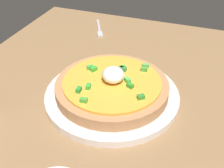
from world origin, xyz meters
TOP-DOWN VIEW (x-y plane):
  - dining_table at (0.00, 0.00)cm, footprint 90.05×64.00cm
  - plate at (5.19, -3.24)cm, footprint 26.08×26.08cm
  - pizza at (5.19, -3.25)cm, footprint 21.78×21.78cm
  - fork at (33.11, 10.79)cm, footprint 10.38×5.80cm

SIDE VIEW (x-z plane):
  - dining_table at x=0.00cm, z-range 0.00..2.22cm
  - fork at x=33.11cm, z-range 2.22..2.72cm
  - plate at x=5.19cm, z-range 2.22..3.64cm
  - pizza at x=5.19cm, z-range 2.24..7.95cm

